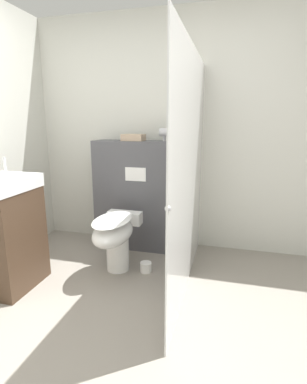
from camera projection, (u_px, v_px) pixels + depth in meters
name	position (u px, v px, depth m)	size (l,w,h in m)	color
ground_plane	(94.00, 352.00, 1.84)	(12.00, 12.00, 0.00)	gray
wall_back	(163.00, 134.00, 3.28)	(8.00, 0.06, 2.50)	silver
partition_panel	(140.00, 196.00, 3.25)	(0.98, 0.27, 1.18)	#4C4C51
shower_glass	(190.00, 175.00, 2.39)	(0.04, 1.73, 1.92)	silver
toilet	(115.00, 235.00, 2.75)	(0.34, 0.65, 0.54)	white
sink_vanity	(0.00, 232.00, 2.50)	(0.55, 0.53, 1.09)	#473323
hair_drier	(168.00, 133.00, 3.00)	(0.18, 0.08, 0.13)	#B7B7BC
folded_towel	(134.00, 137.00, 3.11)	(0.22, 0.18, 0.07)	tan
spare_toilet_roll	(146.00, 267.00, 2.81)	(0.11, 0.11, 0.09)	white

